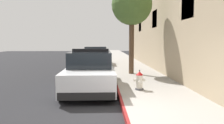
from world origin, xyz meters
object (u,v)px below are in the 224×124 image
at_px(parked_car_silver_ahead, 96,57).
at_px(street_tree, 132,6).
at_px(police_cruiser, 91,72).
at_px(fire_hydrant, 139,81).

height_order(parked_car_silver_ahead, street_tree, street_tree).
bearing_deg(police_cruiser, parked_car_silver_ahead, 90.36).
relative_size(fire_hydrant, street_tree, 0.15).
bearing_deg(police_cruiser, street_tree, 57.88).
bearing_deg(parked_car_silver_ahead, street_tree, -68.28).
xyz_separation_m(police_cruiser, street_tree, (2.11, 3.36, 3.20)).
relative_size(police_cruiser, fire_hydrant, 6.37).
distance_m(police_cruiser, fire_hydrant, 2.08).
height_order(fire_hydrant, street_tree, street_tree).
bearing_deg(parked_car_silver_ahead, fire_hydrant, -78.70).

